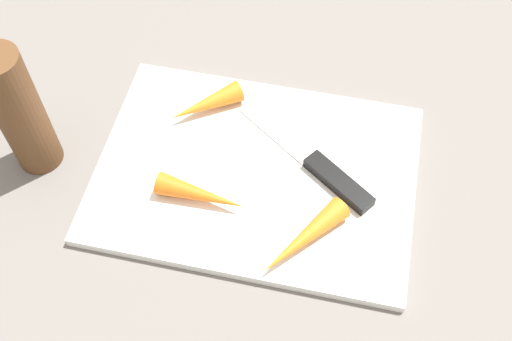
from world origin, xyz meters
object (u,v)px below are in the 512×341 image
carrot_shortest (205,104)px  cutting_board (256,173)px  knife (330,177)px  carrot_longest (303,239)px  carrot_medium (201,195)px  pepper_grinder (20,113)px

carrot_shortest → cutting_board: bearing=97.0°
cutting_board → knife: (0.08, 0.01, 0.01)m
cutting_board → carrot_longest: carrot_longest is taller
carrot_longest → carrot_shortest: 0.21m
cutting_board → knife: size_ratio=2.06×
carrot_medium → carrot_shortest: size_ratio=1.10×
knife → carrot_medium: (-0.13, -0.06, 0.01)m
cutting_board → pepper_grinder: size_ratio=2.15×
carrot_medium → carrot_shortest: 0.13m
pepper_grinder → carrot_medium: bearing=-7.1°
carrot_medium → knife: bearing=29.3°
carrot_shortest → knife: bearing=117.4°
carrot_shortest → carrot_longest: bearing=93.0°
carrot_shortest → pepper_grinder: size_ratio=0.55×
carrot_medium → carrot_shortest: (-0.03, 0.12, 0.00)m
cutting_board → carrot_medium: (-0.05, -0.05, 0.02)m
cutting_board → knife: bearing=3.8°
carrot_medium → carrot_shortest: bearing=108.7°
carrot_shortest → carrot_medium: bearing=62.4°
knife → carrot_longest: (-0.02, -0.09, 0.01)m
carrot_shortest → pepper_grinder: 0.21m
knife → carrot_shortest: size_ratio=1.90×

